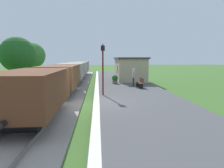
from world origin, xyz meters
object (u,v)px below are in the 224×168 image
tree_trackside_far (18,55)px  person_waiting (133,77)px  tree_field_left (32,55)px  station_hut (130,69)px  freight_train (71,72)px  lamp_post_near (103,60)px  bench_near_hut (140,83)px  potted_planter (115,79)px

tree_trackside_far → person_waiting: bearing=-12.6°
person_waiting → tree_field_left: bearing=-28.8°
station_hut → tree_field_left: tree_field_left is taller
freight_train → lamp_post_near: lamp_post_near is taller
freight_train → station_hut: (6.80, 1.94, 0.26)m
station_hut → person_waiting: (-0.52, -5.34, -0.47)m
tree_trackside_far → tree_field_left: (-0.39, 5.89, 0.01)m
bench_near_hut → potted_planter: size_ratio=1.64×
freight_train → potted_planter: size_ratio=35.59×
person_waiting → lamp_post_near: 5.50m
lamp_post_near → tree_trackside_far: 11.00m
bench_near_hut → tree_field_left: (-12.46, 9.33, 2.58)m
freight_train → person_waiting: freight_train is taller
freight_train → person_waiting: 7.15m
freight_train → station_hut: 7.07m
lamp_post_near → tree_field_left: (-8.95, 12.78, 0.50)m
tree_field_left → lamp_post_near: bearing=-55.0°
freight_train → tree_trackside_far: (-5.29, -0.82, 1.89)m
tree_field_left → bench_near_hut: bearing=-36.8°
person_waiting → tree_trackside_far: tree_trackside_far is taller
person_waiting → lamp_post_near: bearing=61.5°
freight_train → tree_field_left: bearing=138.2°
person_waiting → lamp_post_near: size_ratio=0.46×
lamp_post_near → tree_trackside_far: size_ratio=0.72×
station_hut → person_waiting: station_hut is taller
person_waiting → potted_planter: 2.86m
tree_field_left → potted_planter: bearing=-30.5°
station_hut → lamp_post_near: bearing=-110.1°
station_hut → lamp_post_near: (-3.53, -9.65, 1.15)m
station_hut → lamp_post_near: 10.34m
freight_train → tree_field_left: (-5.68, 5.07, 1.90)m
station_hut → person_waiting: bearing=-95.5°
tree_trackside_far → lamp_post_near: bearing=-38.9°
station_hut → potted_planter: (-2.08, -2.99, -0.93)m
potted_planter → tree_field_left: 12.34m
bench_near_hut → potted_planter: bearing=122.8°
bench_near_hut → station_hut: bearing=89.8°
lamp_post_near → potted_planter: bearing=77.7°
bench_near_hut → lamp_post_near: 5.35m
freight_train → lamp_post_near: 8.50m
bench_near_hut → freight_train: bearing=147.9°
freight_train → tree_trackside_far: size_ratio=6.39×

